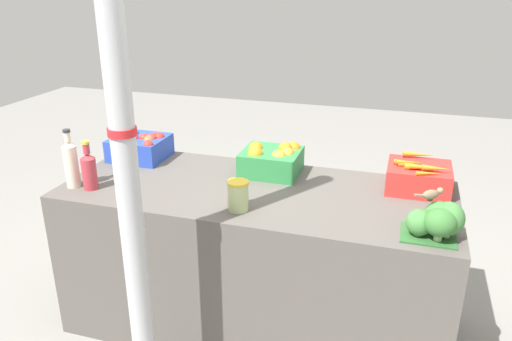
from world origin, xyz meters
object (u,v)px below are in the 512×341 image
juice_bottle_ruby (89,170)px  pickle_jar (238,196)px  apple_crate (141,146)px  support_pole (125,161)px  juice_bottle_cloudy (71,163)px  broccoli_pile (438,221)px  carrot_crate (419,177)px  orange_crate (272,160)px  sparrow_bird (432,194)px

juice_bottle_ruby → pickle_jar: 0.79m
juice_bottle_ruby → apple_crate: bearing=87.6°
support_pole → juice_bottle_cloudy: 0.80m
apple_crate → broccoli_pile: same height
juice_bottle_cloudy → juice_bottle_ruby: (0.10, -0.00, -0.03)m
carrot_crate → pickle_jar: 0.92m
carrot_crate → juice_bottle_ruby: 1.64m
support_pole → apple_crate: bearing=117.6°
apple_crate → carrot_crate: bearing=-0.1°
orange_crate → pickle_jar: size_ratio=2.16×
carrot_crate → pickle_jar: size_ratio=2.16×
juice_bottle_cloudy → sparrow_bird: (1.71, -0.01, 0.06)m
juice_bottle_cloudy → juice_bottle_ruby: juice_bottle_cloudy is taller
support_pole → juice_bottle_cloudy: bearing=142.9°
pickle_jar → support_pole: bearing=-121.9°
apple_crate → carrot_crate: (1.55, -0.00, -0.01)m
carrot_crate → sparrow_bird: sparrow_bird is taller
apple_crate → orange_crate: (0.80, 0.00, -0.00)m
apple_crate → juice_bottle_cloudy: size_ratio=1.01×
juice_bottle_cloudy → sparrow_bird: 1.71m
support_pole → apple_crate: size_ratio=7.68×
apple_crate → sparrow_bird: 1.67m
orange_crate → carrot_crate: size_ratio=1.00×
pickle_jar → orange_crate: bearing=86.8°
broccoli_pile → juice_bottle_cloudy: juice_bottle_cloudy is taller
pickle_jar → sparrow_bird: bearing=0.0°
orange_crate → carrot_crate: (0.76, -0.00, -0.01)m
support_pole → sparrow_bird: support_pole is taller
support_pole → broccoli_pile: 1.25m
carrot_crate → sparrow_bird: size_ratio=2.57×
juice_bottle_ruby → sparrow_bird: 1.61m
carrot_crate → pickle_jar: bearing=-148.4°
broccoli_pile → juice_bottle_cloudy: (-1.75, 0.03, 0.05)m
orange_crate → broccoli_pile: bearing=-31.1°
support_pole → juice_bottle_ruby: bearing=137.8°
carrot_crate → juice_bottle_cloudy: bearing=-164.3°
apple_crate → carrot_crate: carrot_crate is taller
pickle_jar → sparrow_bird: 0.83m
juice_bottle_ruby → pickle_jar: bearing=-0.8°
broccoli_pile → sparrow_bird: (-0.04, 0.02, 0.11)m
apple_crate → sparrow_bird: bearing=-16.9°
apple_crate → juice_bottle_ruby: 0.47m
carrot_crate → broccoli_pile: bearing=-81.3°
carrot_crate → juice_bottle_cloudy: 1.74m
support_pole → sparrow_bird: bearing=22.2°
broccoli_pile → juice_bottle_ruby: size_ratio=0.96×
orange_crate → apple_crate: bearing=-179.8°
apple_crate → orange_crate: 0.80m
juice_bottle_cloudy → sparrow_bird: bearing=-0.4°
orange_crate → broccoli_pile: size_ratio=1.26×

